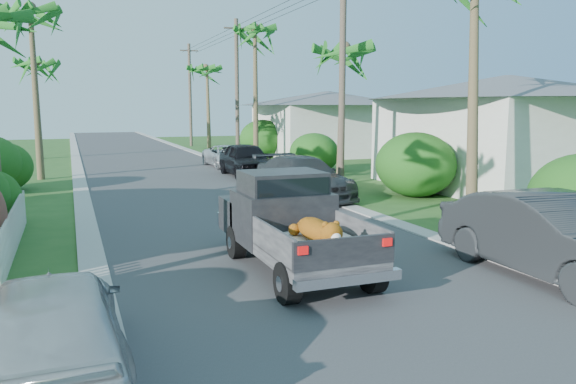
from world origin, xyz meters
name	(u,v)px	position (x,y,z in m)	size (l,w,h in m)	color
ground	(391,325)	(0.00, 0.00, 0.00)	(120.00, 120.00, 0.00)	#2A531F
road	(158,168)	(0.00, 25.00, 0.01)	(8.00, 100.00, 0.02)	#38383A
curb_left	(78,171)	(-4.30, 25.00, 0.03)	(0.60, 100.00, 0.06)	#A5A39E
curb_right	(231,165)	(4.30, 25.00, 0.03)	(0.60, 100.00, 0.06)	#A5A39E
pickup_truck	(287,221)	(-0.34, 3.72, 1.01)	(1.98, 5.12, 2.06)	black
parked_car_rn	(551,237)	(4.31, 1.00, 0.85)	(1.79, 5.14, 1.69)	#292C2E
parked_car_rm	(303,178)	(3.60, 12.20, 0.78)	(2.19, 5.38, 1.56)	#303235
parked_car_rf	(246,160)	(3.60, 19.58, 0.84)	(1.97, 4.90, 1.67)	black
parked_car_rd	(227,156)	(3.88, 24.35, 0.62)	(2.05, 4.44, 1.23)	silver
parked_car_ln	(52,328)	(-4.95, -0.14, 0.74)	(1.74, 4.33, 1.47)	#B3B7BB
palm_l_c	(30,10)	(-6.00, 22.00, 7.91)	(4.40, 4.40, 9.20)	brown
palm_l_d	(35,61)	(-6.50, 34.00, 6.44)	(4.40, 4.40, 7.70)	brown
palm_r_b	(343,49)	(6.60, 15.00, 5.95)	(4.40, 4.40, 7.20)	brown
palm_r_c	(255,29)	(6.20, 26.00, 8.11)	(4.40, 4.40, 9.40)	brown
palm_r_d	(207,68)	(6.50, 40.00, 6.74)	(4.40, 4.40, 8.00)	brown
shrub_r_b	(415,165)	(7.80, 11.00, 1.25)	(3.00, 3.30, 2.50)	#194413
shrub_r_c	(314,153)	(7.50, 20.00, 1.05)	(2.60, 2.86, 2.10)	#194413
shrub_r_d	(263,138)	(8.00, 30.00, 1.30)	(3.20, 3.52, 2.60)	#194413
picket_fence	(6,248)	(-6.00, 5.50, 0.50)	(0.10, 11.00, 1.00)	white
house_right_near	(505,136)	(13.00, 12.00, 2.22)	(8.00, 9.00, 4.80)	silver
house_right_far	(328,126)	(13.00, 30.00, 2.12)	(9.00, 8.00, 4.60)	silver
utility_pole_b	(342,78)	(5.60, 13.00, 4.60)	(1.60, 0.26, 9.00)	brown
utility_pole_c	(237,89)	(5.60, 28.00, 4.60)	(1.60, 0.26, 9.00)	brown
utility_pole_d	(190,94)	(5.60, 43.00, 4.60)	(1.60, 0.26, 9.00)	brown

